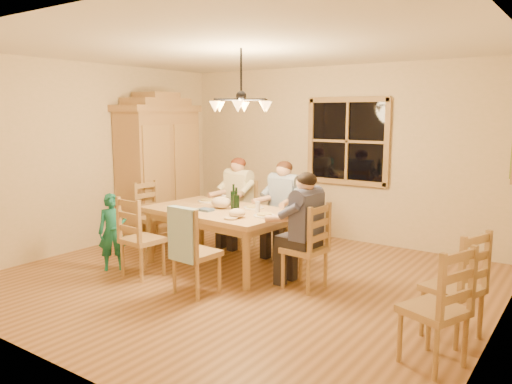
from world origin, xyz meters
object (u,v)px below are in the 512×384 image
Objects in this scene: chair_far_right at (283,235)px; adult_plaid_man at (284,197)px; dining_table at (220,216)px; chair_spare_back at (452,305)px; chair_far_left at (238,226)px; chair_near_left at (143,252)px; child at (113,232)px; wine_bottle_a at (234,197)px; armoire at (159,171)px; chair_near_right at (197,266)px; wine_bottle_b at (236,201)px; chair_end_left at (155,229)px; chair_end_right at (304,262)px; adult_slate_man at (305,216)px; adult_woman at (238,191)px; chandelier at (241,104)px; chair_spare_front at (433,328)px.

adult_plaid_man reaches higher than chair_far_right.
chair_far_right is (0.43, 0.86, -0.36)m from dining_table.
adult_plaid_man is at bearing 82.01° from chair_spare_back.
chair_near_left is at bearing 90.00° from chair_far_left.
dining_table is 1.99× the size of child.
wine_bottle_a is 1.59m from child.
chair_spare_back is (4.87, -1.23, -0.75)m from armoire.
chair_near_right is 3.00× the size of wine_bottle_b.
dining_table is 1.35m from chair_end_left.
chair_end_right is 1.00× the size of chair_spare_back.
chair_end_left is 2.66m from adult_slate_man.
adult_plaid_man is 2.65× the size of wine_bottle_b.
chair_far_right is 1.00× the size of chair_near_right.
wine_bottle_a reaches higher than dining_table.
chair_near_right is (-0.03, -1.78, 0.00)m from chair_far_right.
chair_far_left is (1.47, 0.16, -0.75)m from armoire.
dining_table is at bearing 62.10° from chair_near_left.
chair_end_right is at bearing 153.43° from adult_woman.
chair_end_left reaches higher than dining_table.
chandelier is 1.96m from adult_woman.
chair_end_left is at bearing 55.67° from child.
adult_slate_man is 0.88× the size of chair_spare_front.
adult_woman is 1.00× the size of adult_slate_man.
adult_woman is at bearing 117.90° from chair_near_right.
adult_woman is (-0.81, 1.84, 0.54)m from chair_near_right.
adult_woman is 0.89× the size of child.
chair_near_left is at bearing 180.00° from chair_near_right.
chair_spare_back is at bearing -14.15° from armoire.
chair_near_right and chair_end_right have the same top height.
wine_bottle_a is at bearing -18.98° from armoire.
chair_end_right is at bearing -4.17° from dining_table.
adult_slate_man is at bearing 153.43° from chair_far_left.
chandelier reaches higher than child.
chair_near_right is 1.98m from chair_end_left.
chair_spare_front is (2.45, -0.79, -1.77)m from chandelier.
wine_bottle_b is at bearing 97.59° from chair_end_right.
chair_end_left is 1.13× the size of adult_woman.
chair_spare_front is (4.03, -0.17, -0.19)m from child.
adult_plaid_man is (1.73, 0.76, 0.54)m from chair_end_left.
chandelier is at bearing -23.11° from armoire.
chair_far_right is 1.13× the size of adult_slate_man.
armoire is 1.93m from child.
chair_near_right is 1.13× the size of adult_woman.
adult_woman is at bearing 136.74° from chair_end_left.
chandelier is 2.11m from chair_far_right.
armoire is at bearing 10.38° from chair_far_left.
dining_table is 1.98× the size of chair_spare_front.
adult_woman is at bearing 63.43° from chair_end_right.
adult_plaid_man reaches higher than child.
adult_slate_man is 0.89× the size of child.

